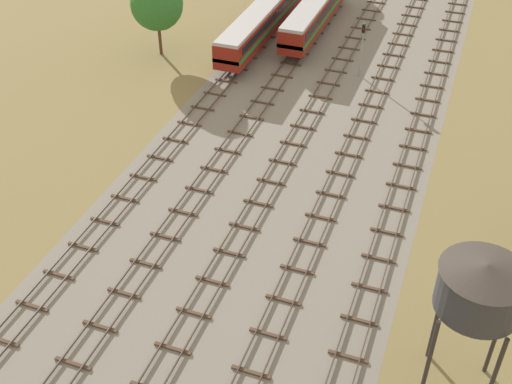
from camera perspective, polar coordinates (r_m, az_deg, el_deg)
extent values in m
plane|color=olive|center=(54.69, 2.51, 2.89)|extent=(480.00, 480.00, 0.00)
cube|color=gray|center=(54.69, 2.51, 2.90)|extent=(23.96, 176.00, 0.01)
cube|color=#47382D|center=(58.85, -7.17, 5.57)|extent=(0.07, 126.00, 0.15)
cube|color=#47382D|center=(58.28, -5.90, 5.33)|extent=(0.07, 126.00, 0.15)
cube|color=brown|center=(42.78, -21.58, -12.14)|extent=(2.40, 0.22, 0.14)
cube|color=brown|center=(44.18, -19.23, -9.50)|extent=(2.40, 0.22, 0.14)
cube|color=brown|center=(45.74, -17.07, -7.03)|extent=(2.40, 0.22, 0.14)
cube|color=brown|center=(47.43, -15.08, -4.71)|extent=(2.40, 0.22, 0.14)
cube|color=brown|center=(49.25, -13.24, -2.56)|extent=(2.40, 0.22, 0.14)
cube|color=brown|center=(51.17, -11.54, -0.56)|extent=(2.40, 0.22, 0.14)
cube|color=brown|center=(53.20, -9.97, 1.29)|extent=(2.40, 0.22, 0.14)
cube|color=brown|center=(55.32, -8.52, 3.00)|extent=(2.40, 0.22, 0.14)
cube|color=brown|center=(57.51, -7.17, 4.58)|extent=(2.40, 0.22, 0.14)
cube|color=brown|center=(59.78, -5.91, 6.05)|extent=(2.40, 0.22, 0.14)
cube|color=brown|center=(62.11, -4.74, 7.40)|extent=(2.40, 0.22, 0.14)
cube|color=brown|center=(64.49, -3.66, 8.65)|extent=(2.40, 0.22, 0.14)
cube|color=brown|center=(66.92, -2.64, 9.80)|extent=(2.40, 0.22, 0.14)
cube|color=brown|center=(69.40, -1.69, 10.87)|extent=(2.40, 0.22, 0.14)
cube|color=brown|center=(71.92, -0.80, 11.87)|extent=(2.40, 0.22, 0.14)
cube|color=brown|center=(74.47, 0.04, 12.79)|extent=(2.40, 0.22, 0.14)
cube|color=brown|center=(77.05, 0.83, 13.65)|extent=(2.40, 0.22, 0.14)
cube|color=brown|center=(79.67, 1.57, 14.46)|extent=(2.40, 0.22, 0.14)
cube|color=brown|center=(82.31, 2.26, 15.21)|extent=(2.40, 0.22, 0.14)
cube|color=brown|center=(84.97, 2.92, 15.91)|extent=(2.40, 0.22, 0.14)
cube|color=brown|center=(87.66, 3.54, 16.56)|extent=(2.40, 0.22, 0.14)
cube|color=#47382D|center=(57.00, -2.65, 4.71)|extent=(0.07, 126.00, 0.15)
cube|color=#47382D|center=(56.54, -1.30, 4.45)|extent=(0.07, 126.00, 0.15)
cube|color=brown|center=(40.29, -15.90, -14.41)|extent=(2.40, 0.22, 0.14)
cube|color=brown|center=(41.77, -13.66, -11.50)|extent=(2.40, 0.22, 0.14)
cube|color=brown|center=(43.41, -11.61, -8.78)|extent=(2.40, 0.22, 0.14)
cube|color=brown|center=(45.19, -9.75, -6.26)|extent=(2.40, 0.22, 0.14)
cube|color=brown|center=(47.10, -8.05, -3.93)|extent=(2.40, 0.22, 0.14)
cube|color=brown|center=(49.11, -6.49, -1.79)|extent=(2.40, 0.22, 0.14)
cube|color=brown|center=(51.22, -5.06, 0.19)|extent=(2.40, 0.22, 0.14)
cube|color=brown|center=(53.42, -3.75, 2.00)|extent=(2.40, 0.22, 0.14)
cube|color=brown|center=(55.69, -2.54, 3.67)|extent=(2.40, 0.22, 0.14)
cube|color=brown|center=(58.02, -1.42, 5.21)|extent=(2.40, 0.22, 0.14)
cube|color=brown|center=(60.42, -0.39, 6.62)|extent=(2.40, 0.22, 0.14)
cube|color=brown|center=(62.86, 0.57, 7.92)|extent=(2.40, 0.22, 0.14)
cube|color=brown|center=(65.36, 1.47, 9.12)|extent=(2.40, 0.22, 0.14)
cube|color=brown|center=(67.89, 2.30, 10.23)|extent=(2.40, 0.22, 0.14)
cube|color=brown|center=(70.46, 3.08, 11.26)|extent=(2.40, 0.22, 0.14)
cube|color=brown|center=(73.07, 3.80, 12.21)|extent=(2.40, 0.22, 0.14)
cube|color=brown|center=(75.70, 4.49, 13.10)|extent=(2.40, 0.22, 0.14)
cube|color=brown|center=(78.36, 5.13, 13.92)|extent=(2.40, 0.22, 0.14)
cube|color=brown|center=(81.04, 5.73, 14.69)|extent=(2.40, 0.22, 0.14)
cube|color=brown|center=(83.75, 6.30, 15.41)|extent=(2.40, 0.22, 0.14)
cube|color=brown|center=(86.47, 6.83, 16.08)|extent=(2.40, 0.22, 0.14)
cube|color=#47382D|center=(55.54, 2.14, 3.77)|extent=(0.07, 126.00, 0.15)
cube|color=#47382D|center=(55.20, 3.55, 3.48)|extent=(0.07, 126.00, 0.15)
cube|color=brown|center=(39.85, -7.38, -13.58)|extent=(2.40, 0.22, 0.14)
cube|color=brown|center=(41.56, -5.55, -10.62)|extent=(2.40, 0.22, 0.14)
cube|color=brown|center=(43.42, -3.89, -7.89)|extent=(2.40, 0.22, 0.14)
cube|color=brown|center=(45.40, -2.40, -5.39)|extent=(2.40, 0.22, 0.14)
cube|color=brown|center=(47.48, -1.04, -3.09)|extent=(2.40, 0.22, 0.14)
cube|color=brown|center=(49.66, 0.19, -1.00)|extent=(2.40, 0.22, 0.14)
cube|color=brown|center=(51.92, 1.32, 0.92)|extent=(2.40, 0.22, 0.14)
cube|color=brown|center=(54.26, 2.35, 2.68)|extent=(2.40, 0.22, 0.14)
cube|color=brown|center=(56.65, 3.30, 4.28)|extent=(2.40, 0.22, 0.14)
cube|color=brown|center=(59.10, 4.18, 5.76)|extent=(2.40, 0.22, 0.14)
cube|color=brown|center=(61.60, 4.98, 7.12)|extent=(2.40, 0.22, 0.14)
cube|color=brown|center=(64.14, 5.73, 8.36)|extent=(2.40, 0.22, 0.14)
cube|color=brown|center=(66.72, 6.43, 9.51)|extent=(2.40, 0.22, 0.14)
cube|color=brown|center=(69.34, 7.08, 10.58)|extent=(2.40, 0.22, 0.14)
cube|color=brown|center=(71.98, 7.68, 11.56)|extent=(2.40, 0.22, 0.14)
cube|color=brown|center=(74.65, 8.25, 12.47)|extent=(2.40, 0.22, 0.14)
cube|color=brown|center=(77.35, 8.78, 13.32)|extent=(2.40, 0.22, 0.14)
cube|color=brown|center=(80.07, 9.27, 14.11)|extent=(2.40, 0.22, 0.14)
cube|color=brown|center=(82.80, 9.74, 14.85)|extent=(2.40, 0.22, 0.14)
cube|color=brown|center=(85.56, 10.18, 15.54)|extent=(2.40, 0.22, 0.14)
cube|color=brown|center=(88.33, 10.60, 16.19)|extent=(2.40, 0.22, 0.14)
cube|color=#47382D|center=(54.50, 7.13, 2.75)|extent=(0.07, 126.00, 0.15)
cube|color=#47382D|center=(54.28, 8.59, 2.45)|extent=(0.07, 126.00, 0.15)
cube|color=brown|center=(38.48, -0.45, -15.67)|extent=(2.40, 0.22, 0.14)
cube|color=brown|center=(40.25, 1.08, -12.47)|extent=(2.40, 0.22, 0.14)
cube|color=brown|center=(42.17, 2.44, -9.55)|extent=(2.40, 0.22, 0.14)
cube|color=brown|center=(44.20, 3.66, -6.88)|extent=(2.40, 0.22, 0.14)
cube|color=brown|center=(46.34, 4.75, -4.45)|extent=(2.40, 0.22, 0.14)
cube|color=brown|center=(48.57, 5.74, -2.24)|extent=(2.40, 0.22, 0.14)
cube|color=brown|center=(50.88, 6.64, -0.22)|extent=(2.40, 0.22, 0.14)
cube|color=brown|center=(53.26, 7.46, 1.62)|extent=(2.40, 0.22, 0.14)
cube|color=brown|center=(55.70, 8.21, 3.29)|extent=(2.40, 0.22, 0.14)
cube|color=brown|center=(58.19, 8.90, 4.83)|extent=(2.40, 0.22, 0.14)
cube|color=brown|center=(60.72, 9.53, 6.24)|extent=(2.40, 0.22, 0.14)
cube|color=brown|center=(63.30, 10.12, 7.53)|extent=(2.40, 0.22, 0.14)
cube|color=brown|center=(65.92, 10.66, 8.72)|extent=(2.40, 0.22, 0.14)
cube|color=brown|center=(68.56, 11.17, 9.82)|extent=(2.40, 0.22, 0.14)
cube|color=brown|center=(71.23, 11.64, 10.84)|extent=(2.40, 0.22, 0.14)
cube|color=brown|center=(73.93, 12.08, 11.78)|extent=(2.40, 0.22, 0.14)
cube|color=brown|center=(76.65, 12.49, 12.66)|extent=(2.40, 0.22, 0.14)
cube|color=brown|center=(79.39, 12.87, 13.47)|extent=(2.40, 0.22, 0.14)
cube|color=brown|center=(82.15, 13.23, 14.23)|extent=(2.40, 0.22, 0.14)
cube|color=brown|center=(84.93, 13.57, 14.94)|extent=(2.40, 0.22, 0.14)
cube|color=brown|center=(87.72, 13.89, 15.60)|extent=(2.40, 0.22, 0.14)
cube|color=#47382D|center=(53.91, 12.26, 1.68)|extent=(0.07, 126.00, 0.15)
cube|color=#47382D|center=(53.82, 13.75, 1.37)|extent=(0.07, 126.00, 0.15)
cube|color=brown|center=(39.53, 8.14, -14.24)|extent=(2.40, 0.22, 0.14)
cube|color=brown|center=(41.48, 9.13, -11.16)|extent=(2.40, 0.22, 0.14)
cube|color=brown|center=(43.54, 10.01, -8.35)|extent=(2.40, 0.22, 0.14)
cube|color=brown|center=(45.71, 10.79, -5.81)|extent=(2.40, 0.22, 0.14)
cube|color=brown|center=(47.97, 11.50, -3.50)|extent=(2.40, 0.22, 0.14)
cube|color=brown|center=(50.31, 12.13, -1.40)|extent=(2.40, 0.22, 0.14)
cube|color=brown|center=(52.72, 12.71, 0.51)|extent=(2.40, 0.22, 0.14)
cube|color=brown|center=(55.18, 13.24, 2.25)|extent=(2.40, 0.22, 0.14)
cube|color=brown|center=(57.69, 13.73, 3.84)|extent=(2.40, 0.22, 0.14)
cube|color=brown|center=(60.25, 14.17, 5.30)|extent=(2.40, 0.22, 0.14)
cube|color=brown|center=(62.85, 14.58, 6.64)|extent=(2.40, 0.22, 0.14)
cube|color=brown|center=(65.48, 14.96, 7.87)|extent=(2.40, 0.22, 0.14)
cube|color=brown|center=(68.14, 15.31, 9.00)|extent=(2.40, 0.22, 0.14)
cube|color=brown|center=(70.83, 15.64, 10.05)|extent=(2.40, 0.22, 0.14)
cube|color=brown|center=(73.54, 15.95, 11.02)|extent=(2.40, 0.22, 0.14)
cube|color=brown|center=(76.28, 16.23, 11.93)|extent=(2.40, 0.22, 0.14)
cube|color=brown|center=(79.03, 16.50, 12.76)|extent=(2.40, 0.22, 0.14)
cube|color=brown|center=(81.80, 16.75, 13.55)|extent=(2.40, 0.22, 0.14)
cube|color=brown|center=(84.59, 16.98, 14.28)|extent=(2.40, 0.22, 0.14)
cube|color=brown|center=(87.39, 17.21, 14.96)|extent=(2.40, 0.22, 0.14)
cube|color=brown|center=(90.20, 17.42, 15.60)|extent=(2.40, 0.22, 0.14)
cube|color=maroon|center=(75.24, 0.57, 15.01)|extent=(2.90, 22.00, 2.60)
cube|color=#198C3F|center=(75.34, 0.57, 14.83)|extent=(2.96, 22.00, 0.40)
cube|color=black|center=(75.00, 0.57, 15.47)|extent=(2.96, 20.24, 0.70)
cube|color=#B7B7BC|center=(74.70, 0.58, 16.06)|extent=(2.67, 22.00, 0.36)
cylinder|color=black|center=(82.65, 1.88, 15.79)|extent=(0.13, 0.84, 0.84)
cylinder|color=black|center=(82.25, 2.86, 15.65)|extent=(0.13, 0.84, 0.84)
cylinder|color=black|center=(84.25, 2.28, 16.20)|extent=(0.13, 0.84, 0.84)
cylinder|color=black|center=(83.86, 3.25, 16.07)|extent=(0.13, 0.84, 0.84)
cube|color=black|center=(83.25, 2.57, 15.93)|extent=(1.68, 2.20, 0.24)
cylinder|color=black|center=(68.29, -2.67, 10.99)|extent=(0.13, 0.84, 0.84)
cylinder|color=black|center=(67.80, -1.53, 10.81)|extent=(0.13, 0.84, 0.84)
cylinder|color=black|center=(69.79, -2.10, 11.60)|extent=(0.13, 0.84, 0.84)
cylinder|color=black|center=(69.31, -0.98, 11.44)|extent=(0.13, 0.84, 0.84)
cube|color=black|center=(68.79, -1.82, 11.22)|extent=(1.68, 2.20, 0.24)
cube|color=maroon|center=(77.95, 5.34, 15.66)|extent=(2.90, 20.00, 2.60)
cube|color=#198C3F|center=(78.05, 5.33, 15.49)|extent=(2.96, 20.00, 0.44)
cube|color=black|center=(76.82, 5.15, 15.86)|extent=(2.96, 16.80, 0.70)
cylinder|color=black|center=(84.26, 5.95, 16.04)|extent=(0.13, 0.84, 0.84)
cylinder|color=black|center=(83.94, 6.93, 15.89)|extent=(0.13, 0.84, 0.84)
cylinder|color=black|center=(85.89, 6.28, 16.43)|extent=(0.13, 0.84, 0.84)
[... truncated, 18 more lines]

